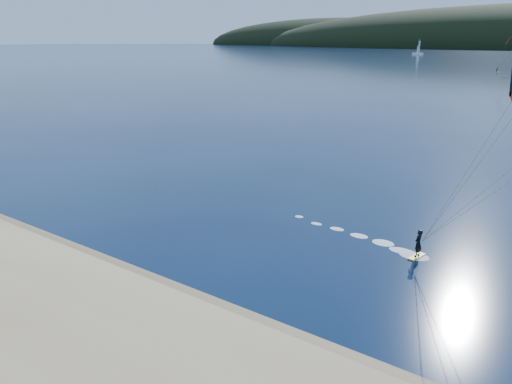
% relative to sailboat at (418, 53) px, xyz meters
% --- Properties ---
extents(ground, '(1800.00, 1800.00, 0.00)m').
position_rel_sailboat_xyz_m(ground, '(110.54, -395.68, -0.92)').
color(ground, '#071736').
rests_on(ground, ground).
extents(wet_sand, '(220.00, 2.50, 0.10)m').
position_rel_sailboat_xyz_m(wet_sand, '(110.54, -391.18, -0.87)').
color(wet_sand, '#846C4D').
rests_on(wet_sand, ground).
extents(sailboat, '(8.82, 5.61, 12.42)m').
position_rel_sailboat_xyz_m(sailboat, '(0.00, 0.00, 0.00)').
color(sailboat, white).
rests_on(sailboat, ground).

